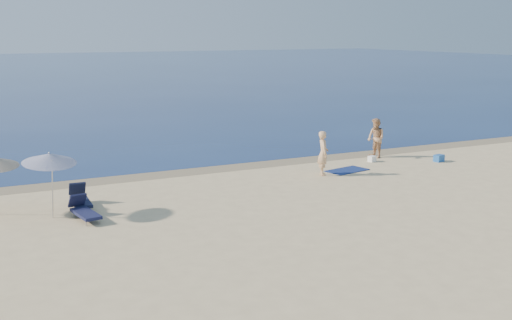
{
  "coord_description": "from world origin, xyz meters",
  "views": [
    {
      "loc": [
        -12.97,
        -7.15,
        6.24
      ],
      "look_at": [
        -1.52,
        16.0,
        1.0
      ],
      "focal_mm": 45.0,
      "sensor_mm": 36.0,
      "label": 1
    }
  ],
  "objects_px": {
    "blue_cooler": "(439,158)",
    "person_left": "(323,153)",
    "umbrella_near": "(49,158)",
    "person_right": "(376,138)"
  },
  "relations": [
    {
      "from": "person_left",
      "to": "blue_cooler",
      "type": "distance_m",
      "value": 6.66
    },
    {
      "from": "blue_cooler",
      "to": "umbrella_near",
      "type": "bearing_deg",
      "value": 171.78
    },
    {
      "from": "person_right",
      "to": "blue_cooler",
      "type": "bearing_deg",
      "value": 42.49
    },
    {
      "from": "person_right",
      "to": "umbrella_near",
      "type": "distance_m",
      "value": 16.58
    },
    {
      "from": "person_right",
      "to": "umbrella_near",
      "type": "relative_size",
      "value": 0.83
    },
    {
      "from": "person_left",
      "to": "person_right",
      "type": "bearing_deg",
      "value": -41.64
    },
    {
      "from": "person_left",
      "to": "person_right",
      "type": "relative_size",
      "value": 1.0
    },
    {
      "from": "blue_cooler",
      "to": "person_left",
      "type": "bearing_deg",
      "value": 167.54
    },
    {
      "from": "person_left",
      "to": "blue_cooler",
      "type": "bearing_deg",
      "value": -67.89
    },
    {
      "from": "person_left",
      "to": "blue_cooler",
      "type": "xyz_separation_m",
      "value": [
        6.61,
        0.0,
        -0.81
      ]
    }
  ]
}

